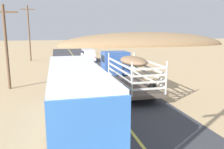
# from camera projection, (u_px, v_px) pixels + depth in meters

# --- Properties ---
(livestock_truck) EXTENTS (2.53, 9.70, 3.02)m
(livestock_truck) POSITION_uv_depth(u_px,v_px,m) (121.00, 66.00, 20.60)
(livestock_truck) COLOR #3359A5
(livestock_truck) RESTS_ON road_surface
(bus) EXTENTS (2.54, 10.00, 3.21)m
(bus) POSITION_uv_depth(u_px,v_px,m) (75.00, 95.00, 11.48)
(bus) COLOR #3872C6
(bus) RESTS_ON road_surface
(car_far) EXTENTS (1.90, 4.62, 1.93)m
(car_far) POSITION_uv_depth(u_px,v_px,m) (88.00, 55.00, 37.18)
(car_far) COLOR silver
(car_far) RESTS_ON road_surface
(power_pole_mid) EXTENTS (2.20, 0.24, 7.08)m
(power_pole_mid) POSITION_uv_depth(u_px,v_px,m) (6.00, 45.00, 19.01)
(power_pole_mid) COLOR brown
(power_pole_mid) RESTS_ON ground
(power_pole_far) EXTENTS (2.20, 0.24, 8.92)m
(power_pole_far) POSITION_uv_depth(u_px,v_px,m) (29.00, 32.00, 36.81)
(power_pole_far) COLOR brown
(power_pole_far) RESTS_ON ground
(distant_hill) EXTENTS (59.52, 21.72, 9.00)m
(distant_hill) POSITION_uv_depth(u_px,v_px,m) (145.00, 45.00, 78.31)
(distant_hill) COLOR #8D6E4C
(distant_hill) RESTS_ON ground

